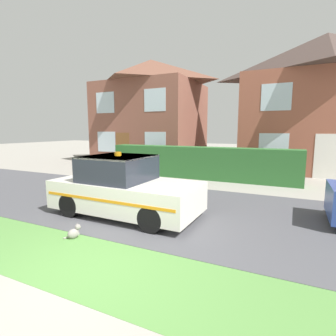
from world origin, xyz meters
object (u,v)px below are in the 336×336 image
cat (74,233)px  wheelie_bin (110,165)px  house_left (151,111)px  house_right (322,103)px  police_car (124,188)px

cat → wheelie_bin: 8.09m
house_left → house_right: bearing=1.3°
police_car → cat: bearing=-91.0°
police_car → wheelie_bin: police_car is taller
cat → police_car: bearing=24.4°
police_car → wheelie_bin: bearing=132.0°
house_left → house_right: size_ratio=0.84×
house_left → wheelie_bin: size_ratio=6.97×
police_car → house_left: house_left is taller
house_right → wheelie_bin: 11.90m
house_right → wheelie_bin: house_right is taller
police_car → house_right: (5.35, 11.04, 3.00)m
police_car → house_left: 12.29m
house_right → wheelie_bin: (-9.76, -6.00, -3.22)m
house_right → wheelie_bin: size_ratio=8.27×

